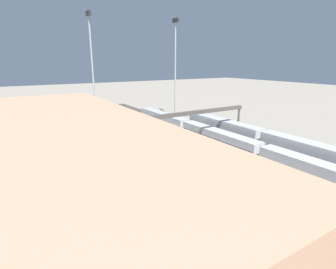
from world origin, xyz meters
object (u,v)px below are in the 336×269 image
maintenance_shed (72,167)px  signal_gantry (198,117)px  light_mast_0 (175,59)px  train_on_track_0 (320,159)px  light_mast_1 (92,58)px  train_on_track_1 (262,154)px  train_on_track_4 (152,145)px

maintenance_shed → signal_gantry: bearing=-68.8°
light_mast_0 → maintenance_shed: 59.41m
train_on_track_0 → light_mast_0: bearing=-3.6°
signal_gantry → light_mast_0: bearing=-24.2°
train_on_track_0 → signal_gantry: bearing=25.4°
train_on_track_0 → signal_gantry: (21.04, 10.00, 4.81)m
light_mast_0 → light_mast_1: (1.09, 26.20, -0.05)m
train_on_track_1 → light_mast_0: 46.59m
light_mast_0 → light_mast_1: 26.23m
train_on_track_1 → light_mast_1: light_mast_1 is taller
train_on_track_0 → signal_gantry: size_ratio=2.86×
signal_gantry → maintenance_shed: maintenance_shed is taller
train_on_track_0 → signal_gantry: 23.78m
train_on_track_0 → light_mast_1: light_mast_1 is taller
train_on_track_0 → maintenance_shed: size_ratio=1.28×
light_mast_1 → maintenance_shed: light_mast_1 is taller
train_on_track_1 → light_mast_0: (42.34, -8.16, 17.63)m
light_mast_0 → signal_gantry: 34.37m
light_mast_1 → light_mast_0: bearing=-92.4°
maintenance_shed → train_on_track_1: bearing=-93.5°
light_mast_0 → light_mast_1: size_ratio=1.00×
train_on_track_0 → light_mast_0: (50.35, -3.16, 17.02)m
train_on_track_4 → signal_gantry: bearing=-103.0°
light_mast_1 → train_on_track_4: bearing=-173.8°
maintenance_shed → train_on_track_0: bearing=-104.7°
train_on_track_4 → train_on_track_0: 30.74m
train_on_track_1 → signal_gantry: (13.03, 5.00, 5.42)m
light_mast_0 → maintenance_shed: light_mast_0 is taller
train_on_track_4 → train_on_track_0: (-23.34, -20.00, 0.56)m
train_on_track_0 → train_on_track_1: (8.00, 5.00, -0.61)m
light_mast_1 → signal_gantry: 35.25m
light_mast_1 → maintenance_shed: size_ratio=0.56×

